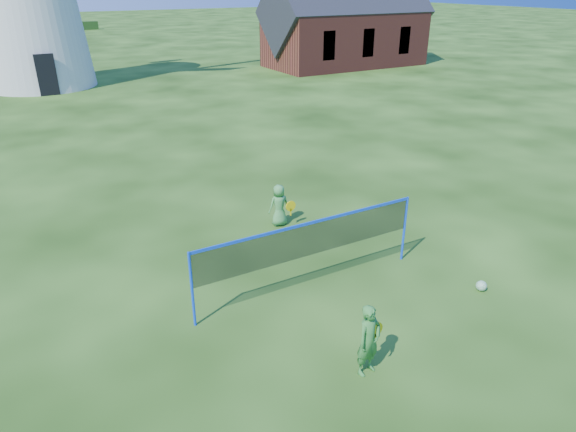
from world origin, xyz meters
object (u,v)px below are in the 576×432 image
Objects in this scene: player_boy at (279,205)px; player_girl at (369,340)px; badminton_net at (310,240)px; play_ball at (481,286)px; chapel at (346,26)px.

player_girl is at bearing 78.26° from player_boy.
badminton_net is 2.66m from player_girl.
player_girl is (-0.49, -2.57, -0.51)m from badminton_net.
player_girl is 5.74m from player_boy.
player_boy is at bearing 72.62° from badminton_net.
badminton_net is at bearing 75.23° from player_boy.
player_boy is (0.94, 2.99, -0.58)m from badminton_net.
play_ball is (3.54, 0.75, -0.52)m from player_girl.
play_ball is (3.06, -1.82, -1.03)m from badminton_net.
badminton_net reaches higher than player_girl.
badminton_net is 4.55× the size of player_boy.
chapel is at bearing -126.25° from player_boy.
play_ball is at bearing 116.34° from player_boy.
player_boy is at bearing 65.15° from player_girl.
player_boy is at bearing 113.74° from play_ball.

